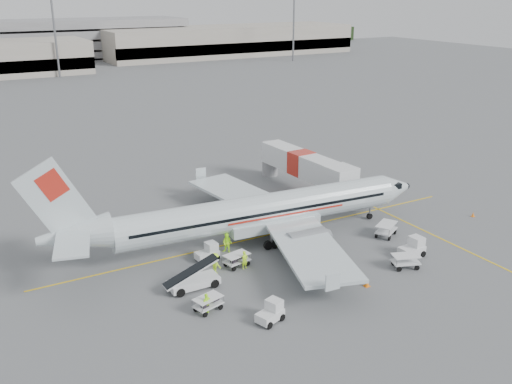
# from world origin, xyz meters

# --- Properties ---
(ground) EXTENTS (360.00, 360.00, 0.00)m
(ground) POSITION_xyz_m (0.00, 0.00, 0.00)
(ground) COLOR #56595B
(stripe_lead) EXTENTS (44.00, 0.20, 0.01)m
(stripe_lead) POSITION_xyz_m (0.00, 0.00, 0.01)
(stripe_lead) COLOR yellow
(stripe_lead) RESTS_ON ground
(stripe_cross) EXTENTS (0.20, 20.00, 0.01)m
(stripe_cross) POSITION_xyz_m (14.00, -8.00, 0.01)
(stripe_cross) COLOR yellow
(stripe_cross) RESTS_ON ground
(terminal_east) EXTENTS (90.00, 26.00, 10.00)m
(terminal_east) POSITION_xyz_m (70.00, 145.00, 5.00)
(terminal_east) COLOR gray
(terminal_east) RESTS_ON ground
(parking_garage) EXTENTS (62.00, 24.00, 14.00)m
(parking_garage) POSITION_xyz_m (25.00, 160.00, 7.00)
(parking_garage) COLOR slate
(parking_garage) RESTS_ON ground
(treeline) EXTENTS (300.00, 3.00, 6.00)m
(treeline) POSITION_xyz_m (0.00, 175.00, 3.00)
(treeline) COLOR black
(treeline) RESTS_ON ground
(mast_center) EXTENTS (3.20, 1.20, 22.00)m
(mast_center) POSITION_xyz_m (5.00, 118.00, 11.00)
(mast_center) COLOR slate
(mast_center) RESTS_ON ground
(mast_east) EXTENTS (3.20, 1.20, 22.00)m
(mast_east) POSITION_xyz_m (80.00, 118.00, 11.00)
(mast_east) COLOR slate
(mast_east) RESTS_ON ground
(aircraft) EXTENTS (38.68, 31.50, 10.04)m
(aircraft) POSITION_xyz_m (-0.94, -0.66, 5.02)
(aircraft) COLOR silver
(aircraft) RESTS_ON ground
(jet_bridge) EXTENTS (4.17, 17.57, 4.57)m
(jet_bridge) POSITION_xyz_m (10.32, 9.46, 2.29)
(jet_bridge) COLOR silver
(jet_bridge) RESTS_ON ground
(belt_loader) EXTENTS (5.36, 2.02, 2.90)m
(belt_loader) POSITION_xyz_m (-10.18, -5.96, 1.45)
(belt_loader) COLOR silver
(belt_loader) RESTS_ON ground
(tug_fore) EXTENTS (2.32, 1.39, 1.75)m
(tug_fore) POSITION_xyz_m (8.83, -10.27, 0.88)
(tug_fore) COLOR silver
(tug_fore) RESTS_ON ground
(tug_mid) EXTENTS (2.29, 1.74, 1.56)m
(tug_mid) POSITION_xyz_m (-7.46, -13.12, 0.78)
(tug_mid) COLOR silver
(tug_mid) RESTS_ON ground
(tug_aft) EXTENTS (2.08, 1.31, 1.54)m
(tug_aft) POSITION_xyz_m (-7.18, -2.00, 0.77)
(tug_aft) COLOR silver
(tug_aft) RESTS_ON ground
(cart_loaded_a) EXTENTS (2.37, 1.67, 1.13)m
(cart_loaded_a) POSITION_xyz_m (-5.48, -4.32, 0.56)
(cart_loaded_a) COLOR silver
(cart_loaded_a) RESTS_ON ground
(cart_loaded_b) EXTENTS (2.35, 1.74, 1.10)m
(cart_loaded_b) POSITION_xyz_m (-10.63, -9.59, 0.55)
(cart_loaded_b) COLOR silver
(cart_loaded_b) RESTS_ON ground
(cart_empty_a) EXTENTS (2.85, 2.47, 1.28)m
(cart_empty_a) POSITION_xyz_m (9.88, -5.78, 0.64)
(cart_empty_a) COLOR silver
(cart_empty_a) RESTS_ON ground
(cart_empty_b) EXTENTS (2.60, 2.04, 1.19)m
(cart_empty_b) POSITION_xyz_m (6.81, -11.64, 0.59)
(cart_empty_b) COLOR silver
(cart_empty_b) RESTS_ON ground
(cone_nose) EXTENTS (0.33, 0.33, 0.54)m
(cone_nose) POSITION_xyz_m (21.11, -6.50, 0.27)
(cone_nose) COLOR orange
(cone_nose) RESTS_ON ground
(cone_port) EXTENTS (0.37, 0.37, 0.61)m
(cone_port) POSITION_xyz_m (2.70, 13.16, 0.30)
(cone_port) COLOR orange
(cone_port) RESTS_ON ground
(cone_stbd) EXTENTS (0.43, 0.43, 0.71)m
(cone_stbd) POSITION_xyz_m (1.87, -12.54, 0.35)
(cone_stbd) COLOR orange
(cone_stbd) RESTS_ON ground
(crew_a) EXTENTS (0.66, 0.51, 1.60)m
(crew_a) POSITION_xyz_m (-5.10, -5.05, 0.80)
(crew_a) COLOR #B2F61D
(crew_a) RESTS_ON ground
(crew_b) EXTENTS (1.10, 1.12, 1.82)m
(crew_b) POSITION_xyz_m (-4.95, -1.50, 0.91)
(crew_b) COLOR #B2F61D
(crew_b) RESTS_ON ground
(crew_c) EXTENTS (0.99, 1.32, 1.81)m
(crew_c) POSITION_xyz_m (-7.61, -4.56, 0.90)
(crew_c) COLOR #B2F61D
(crew_c) RESTS_ON ground
(crew_d) EXTENTS (1.01, 0.74, 1.59)m
(crew_d) POSITION_xyz_m (-10.86, -9.85, 0.80)
(crew_d) COLOR #B2F61D
(crew_d) RESTS_ON ground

